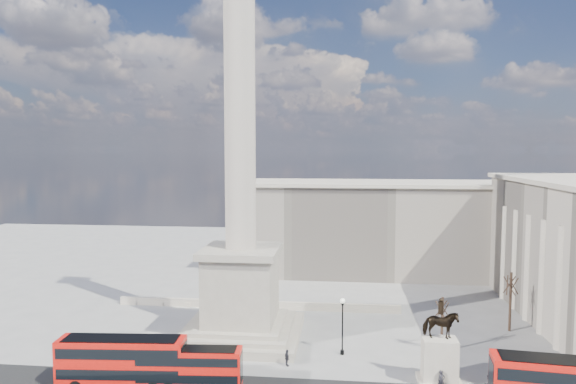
# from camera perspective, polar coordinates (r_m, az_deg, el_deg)

# --- Properties ---
(ground) EXTENTS (180.00, 180.00, 0.00)m
(ground) POSITION_cam_1_polar(r_m,az_deg,el_deg) (59.55, -6.17, -17.37)
(ground) COLOR gray
(ground) RESTS_ON ground
(nelsons_column) EXTENTS (14.00, 14.00, 49.85)m
(nelsons_column) POSITION_cam_1_polar(r_m,az_deg,el_deg) (60.82, -5.27, -4.24)
(nelsons_column) COLOR #A29987
(nelsons_column) RESTS_ON ground
(balustrade_wall) EXTENTS (40.00, 0.60, 1.10)m
(balustrade_wall) POSITION_cam_1_polar(r_m,az_deg,el_deg) (74.17, -3.47, -12.39)
(balustrade_wall) COLOR beige
(balustrade_wall) RESTS_ON ground
(building_northeast) EXTENTS (51.00, 17.00, 16.60)m
(building_northeast) POSITION_cam_1_polar(r_m,az_deg,el_deg) (95.25, 10.98, -3.85)
(building_northeast) COLOR #B5A895
(building_northeast) RESTS_ON ground
(red_bus_a) EXTENTS (12.00, 3.56, 4.80)m
(red_bus_a) POSITION_cam_1_polar(r_m,az_deg,el_deg) (53.05, -17.90, -17.48)
(red_bus_a) COLOR red
(red_bus_a) RESTS_ON ground
(red_bus_b) EXTENTS (9.94, 2.96, 3.98)m
(red_bus_b) POSITION_cam_1_polar(r_m,az_deg,el_deg) (51.31, -10.87, -18.65)
(red_bus_b) COLOR red
(red_bus_b) RESTS_ON ground
(victorian_lamp) EXTENTS (0.54, 0.54, 6.27)m
(victorian_lamp) POSITION_cam_1_polar(r_m,az_deg,el_deg) (57.89, 6.07, -14.13)
(victorian_lamp) COLOR black
(victorian_lamp) RESTS_ON ground
(equestrian_statue) EXTENTS (4.03, 3.02, 8.38)m
(equestrian_statue) POSITION_cam_1_polar(r_m,az_deg,el_deg) (53.27, 16.50, -16.89)
(equestrian_statue) COLOR beige
(equestrian_statue) RESTS_ON ground
(bare_tree_mid) EXTENTS (1.70, 1.70, 6.45)m
(bare_tree_mid) POSITION_cam_1_polar(r_m,az_deg,el_deg) (60.44, 16.79, -12.10)
(bare_tree_mid) COLOR #332319
(bare_tree_mid) RESTS_ON ground
(bare_tree_far) EXTENTS (1.89, 1.89, 7.73)m
(bare_tree_far) POSITION_cam_1_polar(r_m,az_deg,el_deg) (69.53, 23.53, -9.22)
(bare_tree_far) COLOR #332319
(bare_tree_far) RESTS_ON ground
(pedestrian_walking) EXTENTS (0.78, 0.62, 1.88)m
(pedestrian_walking) POSITION_cam_1_polar(r_m,az_deg,el_deg) (52.79, 16.67, -19.42)
(pedestrian_walking) COLOR #222227
(pedestrian_walking) RESTS_ON ground
(pedestrian_standing) EXTENTS (0.98, 0.88, 1.66)m
(pedestrian_standing) POSITION_cam_1_polar(r_m,az_deg,el_deg) (53.74, 21.37, -19.24)
(pedestrian_standing) COLOR #222227
(pedestrian_standing) RESTS_ON ground
(pedestrian_crossing) EXTENTS (0.86, 1.10, 1.75)m
(pedestrian_crossing) POSITION_cam_1_polar(r_m,az_deg,el_deg) (55.75, -0.11, -17.95)
(pedestrian_crossing) COLOR #222227
(pedestrian_crossing) RESTS_ON ground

